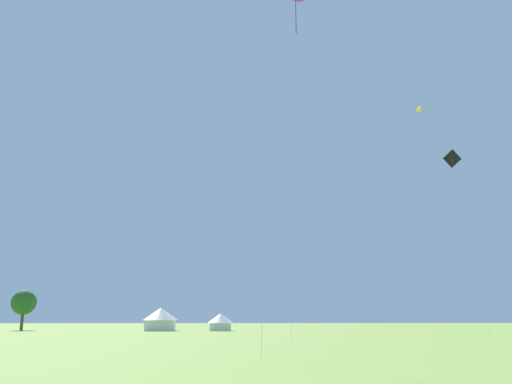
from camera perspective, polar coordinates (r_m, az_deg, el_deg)
name	(u,v)px	position (r m, az deg, el deg)	size (l,w,h in m)	color
kite_black_diamond	(453,161)	(64.31, 20.19, 3.10)	(2.74, 1.68, 20.31)	black
kite_yellow_parafoil	(419,111)	(73.71, 16.99, 8.28)	(1.84, 2.25, 28.62)	yellow
festival_tent_left	(161,318)	(78.11, -10.12, -13.06)	(4.87, 4.87, 3.17)	white
festival_tent_center	(220,321)	(77.54, -3.81, -13.56)	(3.64, 3.64, 2.36)	white
tree_distant_left	(24,303)	(88.25, -23.47, -10.73)	(3.64, 3.64, 5.84)	brown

